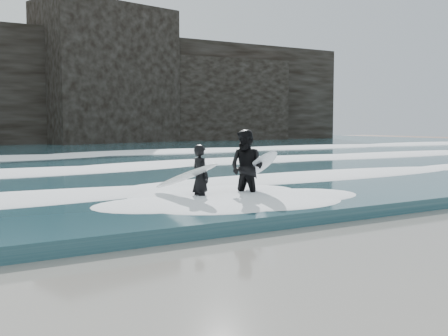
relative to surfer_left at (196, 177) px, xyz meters
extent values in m
cube|color=#234954|center=(2.34, 22.73, -0.66)|extent=(90.00, 52.00, 0.30)
ellipsoid|color=white|center=(2.34, 2.73, -0.41)|extent=(60.00, 3.20, 0.20)
ellipsoid|color=white|center=(2.34, 9.73, -0.39)|extent=(60.00, 4.00, 0.24)
ellipsoid|color=white|center=(2.34, 18.73, -0.36)|extent=(60.00, 4.80, 0.30)
imported|color=black|center=(0.13, -0.02, -0.01)|extent=(0.40, 0.59, 1.60)
ellipsoid|color=white|center=(-0.27, 0.03, 0.02)|extent=(1.10, 2.29, 0.85)
imported|color=black|center=(1.37, -0.21, 0.17)|extent=(1.08, 1.18, 1.96)
ellipsoid|color=silver|center=(1.79, -0.21, 0.24)|extent=(1.07, 2.06, 0.91)
camera|label=1|loc=(-6.67, -12.00, 1.35)|focal=45.00mm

